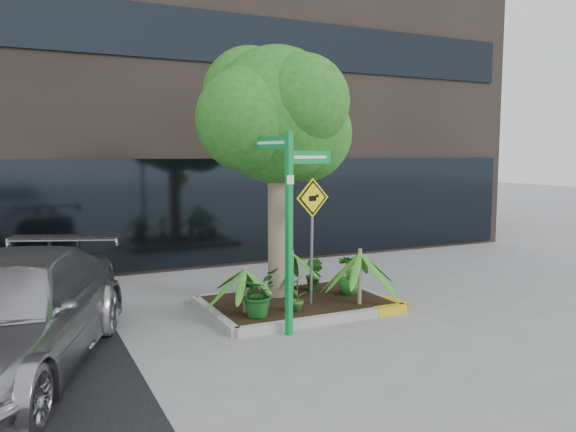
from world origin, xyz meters
name	(u,v)px	position (x,y,z in m)	size (l,w,h in m)	color
ground	(294,313)	(0.00, 0.00, 0.00)	(80.00, 80.00, 0.00)	gray
planter	(299,303)	(0.23, 0.27, 0.10)	(3.35, 2.36, 0.15)	#9E9E99
tree	(276,115)	(-0.01, 0.74, 3.51)	(3.20, 2.84, 4.80)	gray
palm_front	(360,252)	(1.08, -0.43, 1.08)	(1.12, 1.12, 1.24)	gray
palm_left	(245,270)	(-0.95, -0.03, 0.88)	(0.88, 0.88, 0.98)	gray
palm_back	(292,253)	(0.45, 1.00, 0.89)	(0.89, 0.89, 0.99)	gray
parked_car	(6,317)	(-4.52, -0.88, 0.75)	(2.11, 5.18, 1.50)	#AAA9AE
shrub_a	(257,293)	(-0.85, -0.33, 0.54)	(0.70, 0.70, 0.78)	#164F19
shrub_b	(349,275)	(1.28, 0.25, 0.52)	(0.42, 0.42, 0.75)	#287122
shrub_c	(297,292)	(-0.13, -0.38, 0.49)	(0.36, 0.36, 0.68)	#2C6920
shrub_d	(314,274)	(0.83, 0.79, 0.48)	(0.37, 0.37, 0.67)	#1E5B1A
street_sign_post	(289,210)	(-0.56, -0.95, 1.95)	(1.07, 0.91, 3.15)	#0C8D37
cattle_sign	(312,219)	(0.32, -0.06, 1.67)	(0.68, 0.14, 2.25)	slate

